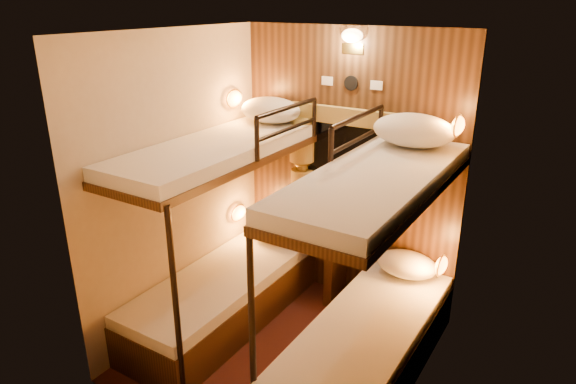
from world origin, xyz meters
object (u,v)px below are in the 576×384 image
Objects in this scene: table at (336,259)px; bottle_left at (338,224)px; bottle_right at (342,225)px; bunk_left at (223,262)px; bunk_right at (368,309)px.

bottle_left is at bearing 96.18° from table.
bottle_right reaches higher than bottle_left.
table is at bearing 50.33° from bunk_left.
table is at bearing 129.67° from bunk_right.
bottle_right reaches higher than table.
bottle_right is at bearing 2.42° from table.
bottle_right is (0.05, -0.02, 0.01)m from bottle_left.
bunk_right reaches higher than bottle_right.
table is at bearing -83.82° from bottle_left.
bunk_right reaches higher than bottle_left.
bunk_left is 2.90× the size of table.
bottle_right is (0.05, 0.00, 0.34)m from table.
bottle_left is at bearing 159.92° from bottle_right.
bunk_right is 1.02m from table.
bunk_right is 1.01m from bottle_right.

